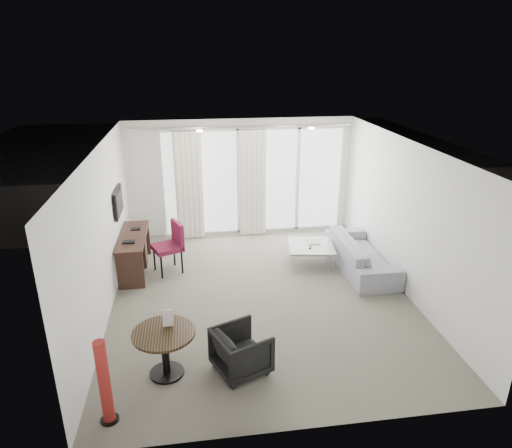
{
  "coord_description": "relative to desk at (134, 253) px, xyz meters",
  "views": [
    {
      "loc": [
        -1.08,
        -6.83,
        4.01
      ],
      "look_at": [
        0.0,
        0.6,
        1.1
      ],
      "focal_mm": 32.0,
      "sensor_mm": 36.0,
      "label": 1
    }
  ],
  "objects": [
    {
      "name": "downlight_a",
      "position": [
        1.34,
        0.31,
        2.23
      ],
      "size": [
        0.12,
        0.12,
        0.02
      ],
      "primitive_type": "cylinder",
      "color": "#FFE0B2",
      "rests_on": "ceiling"
    },
    {
      "name": "window_frame",
      "position": [
        2.54,
        1.68,
        0.84
      ],
      "size": [
        4.1,
        0.06,
        2.44
      ],
      "primitive_type": null,
      "color": "white",
      "rests_on": "ground"
    },
    {
      "name": "curtain_right",
      "position": [
        2.49,
        1.53,
        0.84
      ],
      "size": [
        0.6,
        0.2,
        2.38
      ],
      "primitive_type": null,
      "color": "white",
      "rests_on": "ground"
    },
    {
      "name": "remote",
      "position": [
        3.36,
        -0.28,
        -0.0
      ],
      "size": [
        0.11,
        0.18,
        0.02
      ],
      "primitive_type": null,
      "rotation": [
        0.0,
        0.0,
        -0.33
      ],
      "color": "black",
      "rests_on": "coffee_table"
    },
    {
      "name": "curtain_track",
      "position": [
        2.24,
        1.53,
        2.09
      ],
      "size": [
        4.8,
        0.04,
        0.04
      ],
      "primitive_type": null,
      "color": "#B2B2B7",
      "rests_on": "ceiling"
    },
    {
      "name": "magazine",
      "position": [
        3.49,
        -0.03,
        -0.0
      ],
      "size": [
        0.21,
        0.26,
        0.01
      ],
      "primitive_type": null,
      "rotation": [
        0.0,
        0.0,
        0.05
      ],
      "color": "gray",
      "rests_on": "coffee_table"
    },
    {
      "name": "downlight_b",
      "position": [
        3.44,
        0.31,
        2.23
      ],
      "size": [
        0.12,
        0.12,
        0.02
      ],
      "primitive_type": "cylinder",
      "color": "#FFE0B2",
      "rests_on": "ceiling"
    },
    {
      "name": "wall_left",
      "position": [
        -0.26,
        -1.29,
        0.94
      ],
      "size": [
        0.0,
        6.0,
        2.6
      ],
      "primitive_type": "cube",
      "color": "silver",
      "rests_on": "ground"
    },
    {
      "name": "sofa",
      "position": [
        4.3,
        -0.54,
        -0.06
      ],
      "size": [
        0.83,
        2.11,
        0.62
      ],
      "primitive_type": "imported",
      "rotation": [
        0.0,
        0.0,
        1.57
      ],
      "color": "gray",
      "rests_on": "floor"
    },
    {
      "name": "curtain_left",
      "position": [
        1.09,
        1.53,
        0.84
      ],
      "size": [
        0.6,
        0.2,
        2.38
      ],
      "primitive_type": null,
      "color": "white",
      "rests_on": "ground"
    },
    {
      "name": "desk_chair",
      "position": [
        0.63,
        -0.14,
        0.13
      ],
      "size": [
        0.69,
        0.67,
        0.98
      ],
      "primitive_type": null,
      "rotation": [
        0.0,
        0.0,
        0.39
      ],
      "color": "maroon",
      "rests_on": "floor"
    },
    {
      "name": "terrace_slab",
      "position": [
        2.54,
        3.21,
        -0.42
      ],
      "size": [
        5.6,
        3.0,
        0.12
      ],
      "primitive_type": "cube",
      "color": "#4D4D50",
      "rests_on": "ground"
    },
    {
      "name": "rattan_chair_b",
      "position": [
        4.59,
        3.86,
        0.01
      ],
      "size": [
        0.65,
        0.65,
        0.74
      ],
      "primitive_type": null,
      "rotation": [
        0.0,
        0.0,
        0.33
      ],
      "color": "brown",
      "rests_on": "terrace_slab"
    },
    {
      "name": "floor",
      "position": [
        2.24,
        -1.29,
        -0.36
      ],
      "size": [
        5.0,
        6.0,
        0.0
      ],
      "primitive_type": "cube",
      "color": "#646053",
      "rests_on": "ground"
    },
    {
      "name": "rattan_table",
      "position": [
        4.11,
        2.88,
        -0.1
      ],
      "size": [
        0.7,
        0.7,
        0.53
      ],
      "primitive_type": null,
      "rotation": [
        0.0,
        0.0,
        -0.4
      ],
      "color": "brown",
      "rests_on": "terrace_slab"
    },
    {
      "name": "round_table",
      "position": [
        0.7,
        -3.12,
        -0.04
      ],
      "size": [
        1.02,
        1.02,
        0.65
      ],
      "primitive_type": null,
      "rotation": [
        0.0,
        0.0,
        -0.32
      ],
      "color": "black",
      "rests_on": "floor"
    },
    {
      "name": "balustrade",
      "position": [
        2.54,
        4.66,
        0.14
      ],
      "size": [
        5.5,
        0.06,
        1.05
      ],
      "primitive_type": null,
      "color": "#B2B2B7",
      "rests_on": "terrace_slab"
    },
    {
      "name": "tv",
      "position": [
        -0.22,
        0.16,
        0.99
      ],
      "size": [
        0.05,
        0.8,
        0.5
      ],
      "primitive_type": null,
      "color": "black",
      "rests_on": "wall_left"
    },
    {
      "name": "desk",
      "position": [
        0.0,
        0.0,
        0.0
      ],
      "size": [
        0.49,
        1.56,
        0.73
      ],
      "primitive_type": null,
      "color": "#301C15",
      "rests_on": "floor"
    },
    {
      "name": "red_lamp",
      "position": [
        0.08,
        -3.84,
        0.17
      ],
      "size": [
        0.27,
        0.27,
        1.07
      ],
      "primitive_type": "cylinder",
      "rotation": [
        0.0,
        0.0,
        -0.29
      ],
      "color": "maroon",
      "rests_on": "floor"
    },
    {
      "name": "wall_front",
      "position": [
        2.24,
        -4.29,
        0.94
      ],
      "size": [
        5.0,
        0.0,
        2.6
      ],
      "primitive_type": "cube",
      "color": "silver",
      "rests_on": "ground"
    },
    {
      "name": "coffee_table",
      "position": [
        3.41,
        -0.18,
        -0.17
      ],
      "size": [
        1.0,
        1.0,
        0.39
      ],
      "primitive_type": null,
      "rotation": [
        0.0,
        0.0,
        -0.16
      ],
      "color": "gray",
      "rests_on": "floor"
    },
    {
      "name": "wall_right",
      "position": [
        4.74,
        -1.29,
        0.94
      ],
      "size": [
        0.0,
        6.0,
        2.6
      ],
      "primitive_type": "cube",
      "color": "silver",
      "rests_on": "ground"
    },
    {
      "name": "tub_armchair",
      "position": [
        1.68,
        -3.18,
        -0.06
      ],
      "size": [
        0.87,
        0.86,
        0.61
      ],
      "primitive_type": "imported",
      "rotation": [
        0.0,
        0.0,
        1.96
      ],
      "color": "black",
      "rests_on": "floor"
    },
    {
      "name": "rattan_chair_a",
      "position": [
        3.09,
        3.28,
        0.01
      ],
      "size": [
        0.62,
        0.62,
        0.75
      ],
      "primitive_type": null,
      "rotation": [
        0.0,
        0.0,
        0.23
      ],
      "color": "brown",
      "rests_on": "terrace_slab"
    },
    {
      "name": "ceiling",
      "position": [
        2.24,
        -1.29,
        2.24
      ],
      "size": [
        5.0,
        6.0,
        0.0
      ],
      "primitive_type": "cube",
      "color": "white",
      "rests_on": "ground"
    },
    {
      "name": "window_panel",
      "position": [
        2.54,
        1.69,
        0.84
      ],
      "size": [
        4.0,
        0.02,
        2.38
      ],
      "primitive_type": null,
      "color": "white",
      "rests_on": "ground"
    },
    {
      "name": "menu_card",
      "position": [
        0.76,
        -2.99,
        0.36
      ],
      "size": [
        0.13,
        0.03,
        0.25
      ],
      "primitive_type": null,
      "rotation": [
        0.0,
        0.0,
        0.02
      ],
      "color": "white",
      "rests_on": "round_table"
    }
  ]
}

